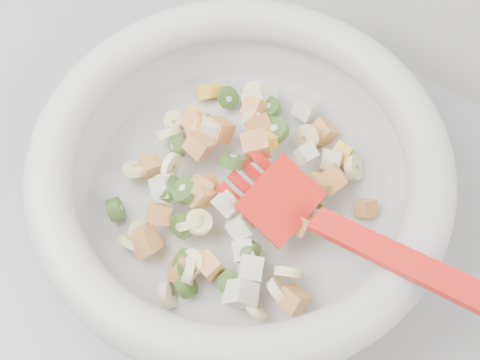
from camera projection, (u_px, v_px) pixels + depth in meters
The scene contains 2 objects.
counter at pixel (184, 301), 1.03m from camera, with size 2.00×0.60×0.90m, color gray.
mixing_bowl at pixel (240, 175), 0.56m from camera, with size 0.49×0.39×0.16m.
Camera 1 is at (0.26, 1.25, 1.45)m, focal length 45.00 mm.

